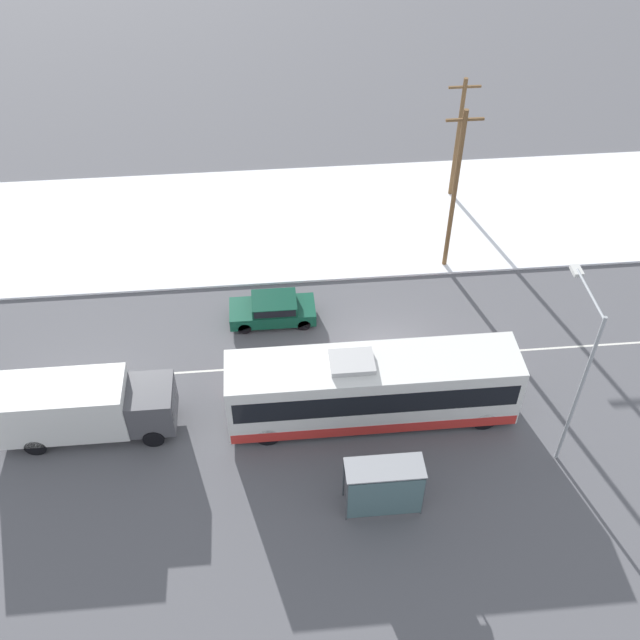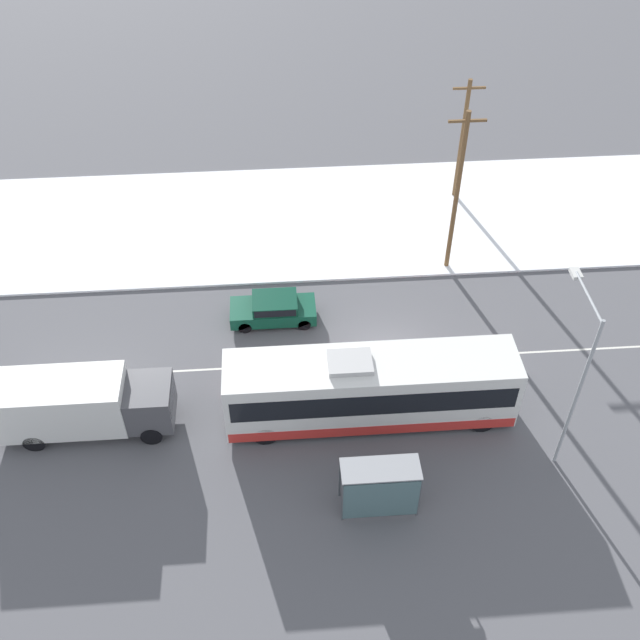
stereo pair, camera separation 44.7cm
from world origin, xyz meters
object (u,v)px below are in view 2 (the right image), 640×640
(city_bus, at_px, (370,389))
(pedestrian_at_stop, at_px, (387,472))
(box_truck, at_px, (78,403))
(utility_pole_snowlot, at_px, (462,138))
(sedan_car, at_px, (274,308))
(utility_pole_roadside, at_px, (457,192))
(streetlamp, at_px, (578,366))
(bus_shelter, at_px, (381,486))

(city_bus, bearing_deg, pedestrian_at_stop, -86.47)
(box_truck, distance_m, utility_pole_snowlot, 25.41)
(sedan_car, xyz_separation_m, utility_pole_roadside, (9.32, 3.47, 3.99))
(pedestrian_at_stop, bearing_deg, utility_pole_roadside, 69.26)
(sedan_car, distance_m, streetlamp, 14.92)
(utility_pole_roadside, distance_m, utility_pole_snowlot, 6.90)
(city_bus, xyz_separation_m, utility_pole_roadside, (5.39, 9.91, 3.01))
(streetlamp, bearing_deg, city_bus, 162.40)
(utility_pole_snowlot, bearing_deg, bus_shelter, -109.05)
(utility_pole_snowlot, bearing_deg, box_truck, -139.90)
(bus_shelter, distance_m, utility_pole_snowlot, 22.67)
(bus_shelter, bearing_deg, utility_pole_roadside, 69.21)
(sedan_car, distance_m, pedestrian_at_stop, 10.97)
(pedestrian_at_stop, relative_size, utility_pole_roadside, 0.18)
(box_truck, distance_m, utility_pole_roadside, 20.31)
(utility_pole_roadside, bearing_deg, bus_shelter, -110.79)
(city_bus, distance_m, utility_pole_snowlot, 18.15)
(streetlamp, height_order, utility_pole_snowlot, streetlamp)
(pedestrian_at_stop, xyz_separation_m, bus_shelter, (-0.43, -1.09, 0.70))
(box_truck, bearing_deg, city_bus, -1.09)
(box_truck, distance_m, bus_shelter, 13.01)
(sedan_car, bearing_deg, bus_shelter, 108.37)
(pedestrian_at_stop, distance_m, streetlamp, 8.31)
(sedan_car, distance_m, utility_pole_snowlot, 15.33)
(box_truck, distance_m, streetlamp, 20.01)
(utility_pole_roadside, bearing_deg, pedestrian_at_stop, -110.74)
(bus_shelter, bearing_deg, box_truck, 157.25)
(streetlamp, relative_size, utility_pole_snowlot, 1.07)
(sedan_car, height_order, bus_shelter, bus_shelter)
(streetlamp, bearing_deg, sedan_car, 142.14)
(bus_shelter, distance_m, utility_pole_roadside, 16.03)
(box_truck, relative_size, bus_shelter, 2.49)
(city_bus, relative_size, pedestrian_at_stop, 7.63)
(pedestrian_at_stop, relative_size, bus_shelter, 0.53)
(box_truck, xyz_separation_m, utility_pole_roadside, (17.58, 9.68, 3.15))
(city_bus, relative_size, utility_pole_snowlot, 1.64)
(streetlamp, bearing_deg, pedestrian_at_stop, -169.09)
(pedestrian_at_stop, height_order, utility_pole_roadside, utility_pole_roadside)
(sedan_car, bearing_deg, utility_pole_roadside, -159.55)
(box_truck, distance_m, sedan_car, 10.37)
(box_truck, height_order, utility_pole_snowlot, utility_pole_snowlot)
(city_bus, xyz_separation_m, streetlamp, (7.35, -2.33, 3.30))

